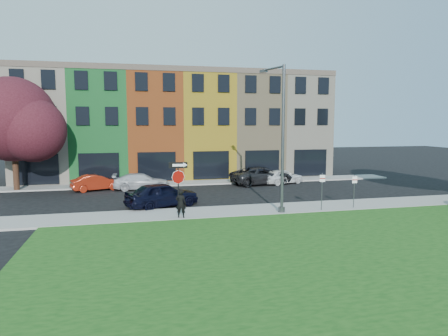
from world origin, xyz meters
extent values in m
plane|color=black|center=(0.00, 0.00, 0.00)|extent=(120.00, 120.00, 0.00)
cube|color=#989490|center=(2.00, 3.00, 0.06)|extent=(40.00, 3.00, 0.12)
cube|color=#989490|center=(-3.00, 15.00, 0.06)|extent=(40.00, 2.40, 0.12)
cube|color=beige|center=(-15.00, 21.20, 5.00)|extent=(5.00, 10.00, 10.00)
cube|color=green|center=(-10.00, 21.20, 5.00)|extent=(5.00, 10.00, 10.00)
cube|color=#C05320|center=(-5.00, 21.20, 5.00)|extent=(5.00, 10.00, 10.00)
cube|color=yellow|center=(0.00, 21.20, 5.00)|extent=(5.00, 10.00, 10.00)
cube|color=#968461|center=(5.00, 21.20, 5.00)|extent=(5.00, 10.00, 10.00)
cube|color=#BAB29D|center=(10.00, 21.20, 5.00)|extent=(5.00, 10.00, 10.00)
cube|color=black|center=(-2.50, 16.14, 1.50)|extent=(30.00, 0.12, 2.60)
cylinder|color=black|center=(-4.72, 2.12, 1.64)|extent=(0.08, 0.08, 3.04)
cylinder|color=white|center=(-4.72, 2.10, 2.40)|extent=(0.79, 0.11, 0.79)
cylinder|color=maroon|center=(-4.72, 2.08, 2.40)|extent=(0.75, 0.09, 0.75)
cube|color=black|center=(-4.72, 2.10, 3.07)|extent=(1.05, 0.14, 0.34)
cube|color=white|center=(-4.72, 2.07, 3.07)|extent=(0.66, 0.09, 0.14)
imported|color=black|center=(-4.62, 1.90, 0.92)|extent=(0.80, 0.72, 1.60)
imported|color=black|center=(-5.38, 5.56, 0.81)|extent=(5.22, 6.07, 1.61)
imported|color=maroon|center=(-10.00, 13.11, 0.65)|extent=(3.78, 4.78, 1.30)
imported|color=silver|center=(-6.48, 12.76, 0.66)|extent=(2.10, 4.65, 1.32)
imported|color=black|center=(3.99, 13.20, 0.78)|extent=(4.39, 6.43, 1.56)
imported|color=white|center=(5.79, 12.98, 0.67)|extent=(3.95, 4.90, 1.35)
cylinder|color=#4B4D50|center=(1.42, 1.90, 4.44)|extent=(0.18, 0.18, 8.64)
cylinder|color=#4B4D50|center=(1.42, 1.90, 0.27)|extent=(0.40, 0.40, 0.30)
cylinder|color=#4B4D50|center=(1.16, 2.87, 8.66)|extent=(0.63, 1.96, 0.12)
cube|color=#4B4D50|center=(0.88, 3.93, 8.61)|extent=(0.38, 0.60, 0.16)
cylinder|color=#4B4D50|center=(4.01, 1.90, 1.25)|extent=(0.05, 0.05, 2.26)
cube|color=white|center=(4.01, 1.87, 2.07)|extent=(0.31, 0.13, 0.42)
cube|color=maroon|center=(4.01, 1.85, 2.07)|extent=(0.30, 0.13, 0.06)
cylinder|color=#4B4D50|center=(6.32, 2.11, 1.14)|extent=(0.05, 0.05, 2.04)
cube|color=white|center=(6.32, 2.08, 1.88)|extent=(0.32, 0.05, 0.42)
cube|color=maroon|center=(6.32, 2.06, 1.88)|extent=(0.32, 0.04, 0.06)
cylinder|color=#311B10|center=(-16.18, 14.20, 1.75)|extent=(0.44, 0.44, 3.26)
sphere|color=black|center=(-16.18, 14.20, 5.69)|extent=(6.58, 6.58, 6.58)
sphere|color=black|center=(-14.53, 13.21, 4.86)|extent=(4.94, 4.94, 4.94)
sphere|color=black|center=(-15.85, 14.86, 6.84)|extent=(3.95, 3.95, 3.95)
camera|label=1|loc=(-7.30, -20.07, 5.45)|focal=32.00mm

